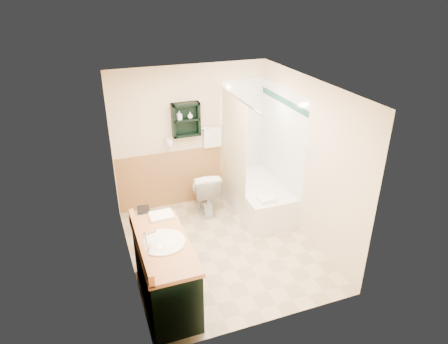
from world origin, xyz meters
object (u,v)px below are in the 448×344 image
hair_dryer (169,142)px  bathtub (257,197)px  wall_shelf (186,120)px  vanity (165,272)px  toilet (204,191)px  soap_bottle_b (190,116)px  soap_bottle_a (179,118)px  vanity_book (136,204)px

hair_dryer → bathtub: bearing=-25.5°
wall_shelf → bathtub: (1.03, -0.61, -1.30)m
hair_dryer → vanity: (-0.59, -2.18, -0.77)m
toilet → soap_bottle_b: (-0.11, 0.32, 1.23)m
vanity → wall_shelf: bearing=67.5°
hair_dryer → vanity: 2.39m
bathtub → soap_bottle_a: soap_bottle_a is taller
wall_shelf → vanity_book: 1.82m
soap_bottle_a → bathtub: bearing=-27.9°
vanity_book → vanity: bearing=-71.8°
wall_shelf → toilet: size_ratio=0.72×
vanity → soap_bottle_a: soap_bottle_a is taller
bathtub → toilet: 0.90m
vanity → bathtub: size_ratio=0.90×
vanity_book → soap_bottle_a: soap_bottle_a is taller
vanity → vanity_book: 0.98m
hair_dryer → soap_bottle_b: (0.37, -0.03, 0.41)m
wall_shelf → soap_bottle_a: size_ratio=3.81×
toilet → soap_bottle_a: size_ratio=5.32×
vanity → toilet: 2.13m
hair_dryer → soap_bottle_a: size_ratio=1.66×
bathtub → soap_bottle_a: (-1.13, 0.60, 1.34)m
bathtub → vanity_book: vanity_book is taller
bathtub → vanity_book: (-2.08, -0.75, 0.70)m
hair_dryer → bathtub: 1.75m
soap_bottle_a → soap_bottle_b: soap_bottle_b is taller
wall_shelf → toilet: wall_shelf is taller
wall_shelf → soap_bottle_a: bearing=-177.4°
vanity_book → soap_bottle_a: 1.77m
hair_dryer → vanity_book: bearing=-118.8°
hair_dryer → vanity: bearing=-105.2°
toilet → wall_shelf: bearing=-56.7°
soap_bottle_a → vanity: bearing=-110.0°
wall_shelf → soap_bottle_b: wall_shelf is taller
soap_bottle_b → soap_bottle_a: bearing=180.0°
vanity → soap_bottle_b: 2.64m
soap_bottle_b → hair_dryer: bearing=175.3°
bathtub → toilet: (-0.85, 0.28, 0.12)m
wall_shelf → vanity: 2.59m
vanity → toilet: size_ratio=1.75×
vanity → toilet: (1.07, 1.84, -0.05)m
bathtub → toilet: bearing=161.6°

